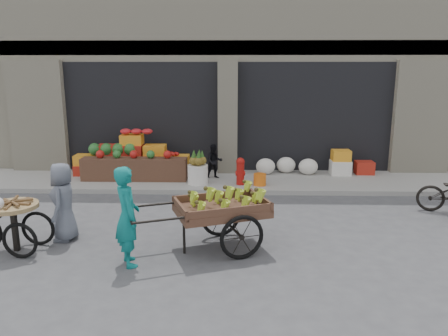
{
  "coord_description": "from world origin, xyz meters",
  "views": [
    {
      "loc": [
        0.21,
        -7.32,
        3.08
      ],
      "look_at": [
        -0.01,
        1.21,
        1.1
      ],
      "focal_mm": 35.0,
      "sensor_mm": 36.0,
      "label": 1
    }
  ],
  "objects_px": {
    "fire_hydrant": "(240,170)",
    "seated_person": "(214,161)",
    "orange_bucket": "(260,180)",
    "vendor_woman": "(127,216)",
    "pineapple_bin": "(198,174)",
    "banana_cart": "(218,206)",
    "vendor_grey": "(63,202)",
    "tricycle_cart": "(13,219)"
  },
  "relations": [
    {
      "from": "pineapple_bin",
      "to": "vendor_woman",
      "type": "height_order",
      "value": "vendor_woman"
    },
    {
      "from": "orange_bucket",
      "to": "seated_person",
      "type": "xyz_separation_m",
      "value": [
        -1.2,
        0.7,
        0.31
      ]
    },
    {
      "from": "banana_cart",
      "to": "tricycle_cart",
      "type": "height_order",
      "value": "banana_cart"
    },
    {
      "from": "vendor_grey",
      "to": "vendor_woman",
      "type": "bearing_deg",
      "value": 51.92
    },
    {
      "from": "vendor_woman",
      "to": "tricycle_cart",
      "type": "distance_m",
      "value": 2.13
    },
    {
      "from": "orange_bucket",
      "to": "tricycle_cart",
      "type": "height_order",
      "value": "tricycle_cart"
    },
    {
      "from": "fire_hydrant",
      "to": "vendor_woman",
      "type": "distance_m",
      "value": 4.81
    },
    {
      "from": "banana_cart",
      "to": "vendor_woman",
      "type": "xyz_separation_m",
      "value": [
        -1.4,
        -0.64,
        0.02
      ]
    },
    {
      "from": "vendor_woman",
      "to": "vendor_grey",
      "type": "height_order",
      "value": "vendor_woman"
    },
    {
      "from": "pineapple_bin",
      "to": "tricycle_cart",
      "type": "bearing_deg",
      "value": -124.68
    },
    {
      "from": "banana_cart",
      "to": "fire_hydrant",
      "type": "bearing_deg",
      "value": 63.33
    },
    {
      "from": "vendor_woman",
      "to": "vendor_grey",
      "type": "relative_size",
      "value": 1.12
    },
    {
      "from": "vendor_woman",
      "to": "seated_person",
      "type": "bearing_deg",
      "value": -37.64
    },
    {
      "from": "seated_person",
      "to": "fire_hydrant",
      "type": "bearing_deg",
      "value": -52.88
    },
    {
      "from": "vendor_woman",
      "to": "tricycle_cart",
      "type": "height_order",
      "value": "vendor_woman"
    },
    {
      "from": "orange_bucket",
      "to": "banana_cart",
      "type": "bearing_deg",
      "value": -103.76
    },
    {
      "from": "pineapple_bin",
      "to": "seated_person",
      "type": "distance_m",
      "value": 0.75
    },
    {
      "from": "banana_cart",
      "to": "vendor_grey",
      "type": "xyz_separation_m",
      "value": [
        -2.81,
        0.35,
        -0.07
      ]
    },
    {
      "from": "orange_bucket",
      "to": "vendor_grey",
      "type": "relative_size",
      "value": 0.22
    },
    {
      "from": "pineapple_bin",
      "to": "tricycle_cart",
      "type": "relative_size",
      "value": 0.36
    },
    {
      "from": "pineapple_bin",
      "to": "vendor_grey",
      "type": "bearing_deg",
      "value": -121.25
    },
    {
      "from": "vendor_grey",
      "to": "seated_person",
      "type": "bearing_deg",
      "value": 145.48
    },
    {
      "from": "vendor_woman",
      "to": "vendor_grey",
      "type": "xyz_separation_m",
      "value": [
        -1.4,
        0.99,
        -0.09
      ]
    },
    {
      "from": "orange_bucket",
      "to": "seated_person",
      "type": "relative_size",
      "value": 0.34
    },
    {
      "from": "fire_hydrant",
      "to": "seated_person",
      "type": "bearing_deg",
      "value": 137.12
    },
    {
      "from": "pineapple_bin",
      "to": "vendor_woman",
      "type": "distance_m",
      "value": 4.57
    },
    {
      "from": "banana_cart",
      "to": "vendor_woman",
      "type": "bearing_deg",
      "value": -175.84
    },
    {
      "from": "orange_bucket",
      "to": "pineapple_bin",
      "type": "bearing_deg",
      "value": 176.42
    },
    {
      "from": "orange_bucket",
      "to": "vendor_woman",
      "type": "distance_m",
      "value": 4.99
    },
    {
      "from": "orange_bucket",
      "to": "banana_cart",
      "type": "relative_size",
      "value": 0.12
    },
    {
      "from": "fire_hydrant",
      "to": "vendor_woman",
      "type": "bearing_deg",
      "value": -112.29
    },
    {
      "from": "banana_cart",
      "to": "orange_bucket",
      "type": "bearing_deg",
      "value": 55.85
    },
    {
      "from": "seated_person",
      "to": "banana_cart",
      "type": "xyz_separation_m",
      "value": [
        0.28,
        -4.45,
        0.2
      ]
    },
    {
      "from": "orange_bucket",
      "to": "fire_hydrant",
      "type": "bearing_deg",
      "value": 174.29
    },
    {
      "from": "pineapple_bin",
      "to": "banana_cart",
      "type": "relative_size",
      "value": 0.19
    },
    {
      "from": "pineapple_bin",
      "to": "banana_cart",
      "type": "distance_m",
      "value": 3.93
    },
    {
      "from": "orange_bucket",
      "to": "tricycle_cart",
      "type": "relative_size",
      "value": 0.22
    },
    {
      "from": "orange_bucket",
      "to": "seated_person",
      "type": "bearing_deg",
      "value": 149.74
    },
    {
      "from": "pineapple_bin",
      "to": "tricycle_cart",
      "type": "height_order",
      "value": "tricycle_cart"
    },
    {
      "from": "fire_hydrant",
      "to": "orange_bucket",
      "type": "relative_size",
      "value": 2.22
    },
    {
      "from": "vendor_woman",
      "to": "banana_cart",
      "type": "bearing_deg",
      "value": -90.69
    },
    {
      "from": "vendor_grey",
      "to": "fire_hydrant",
      "type": "bearing_deg",
      "value": 134.04
    }
  ]
}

